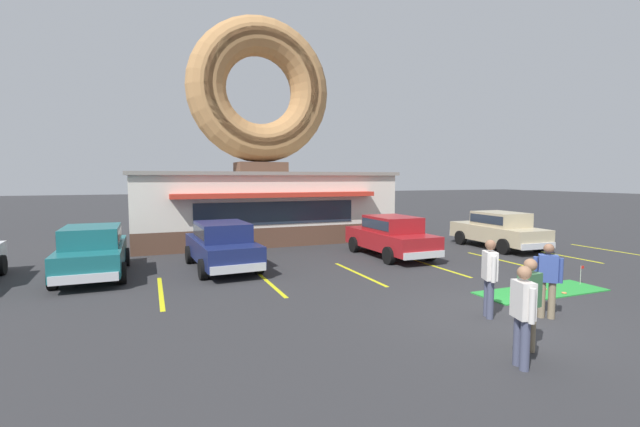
{
  "coord_description": "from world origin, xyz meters",
  "views": [
    {
      "loc": [
        -7.24,
        -7.13,
        3.1
      ],
      "look_at": [
        -2.38,
        5.0,
        2.0
      ],
      "focal_mm": 24.0,
      "sensor_mm": 36.0,
      "label": 1
    }
  ],
  "objects_px": {
    "car_red": "(391,234)",
    "pedestrian_leather_jacket_man": "(523,311)",
    "pedestrian_clipboard_woman": "(548,277)",
    "trash_bin": "(101,247)",
    "putting_flag_pin": "(582,270)",
    "car_navy": "(222,243)",
    "car_champagne": "(499,228)",
    "pedestrian_blue_sweater_man": "(490,274)",
    "car_teal": "(93,249)",
    "golf_ball": "(518,295)",
    "pedestrian_hooded_kid": "(529,301)"
  },
  "relations": [
    {
      "from": "car_red",
      "to": "pedestrian_clipboard_woman",
      "type": "bearing_deg",
      "value": -95.13
    },
    {
      "from": "golf_ball",
      "to": "pedestrian_clipboard_woman",
      "type": "relative_size",
      "value": 0.03
    },
    {
      "from": "car_champagne",
      "to": "trash_bin",
      "type": "height_order",
      "value": "car_champagne"
    },
    {
      "from": "car_champagne",
      "to": "trash_bin",
      "type": "relative_size",
      "value": 4.75
    },
    {
      "from": "pedestrian_clipboard_woman",
      "to": "trash_bin",
      "type": "height_order",
      "value": "pedestrian_clipboard_woman"
    },
    {
      "from": "golf_ball",
      "to": "car_red",
      "type": "relative_size",
      "value": 0.01
    },
    {
      "from": "pedestrian_blue_sweater_man",
      "to": "car_navy",
      "type": "bearing_deg",
      "value": 122.4
    },
    {
      "from": "golf_ball",
      "to": "car_red",
      "type": "height_order",
      "value": "car_red"
    },
    {
      "from": "putting_flag_pin",
      "to": "pedestrian_blue_sweater_man",
      "type": "xyz_separation_m",
      "value": [
        -4.57,
        -1.21,
        0.53
      ]
    },
    {
      "from": "car_navy",
      "to": "car_teal",
      "type": "distance_m",
      "value": 3.95
    },
    {
      "from": "golf_ball",
      "to": "pedestrian_blue_sweater_man",
      "type": "relative_size",
      "value": 0.02
    },
    {
      "from": "car_red",
      "to": "car_champagne",
      "type": "height_order",
      "value": "same"
    },
    {
      "from": "pedestrian_hooded_kid",
      "to": "car_teal",
      "type": "bearing_deg",
      "value": 129.77
    },
    {
      "from": "pedestrian_hooded_kid",
      "to": "pedestrian_blue_sweater_man",
      "type": "bearing_deg",
      "value": 66.16
    },
    {
      "from": "car_champagne",
      "to": "pedestrian_hooded_kid",
      "type": "relative_size",
      "value": 2.74
    },
    {
      "from": "car_red",
      "to": "pedestrian_leather_jacket_man",
      "type": "distance_m",
      "value": 9.9
    },
    {
      "from": "car_teal",
      "to": "pedestrian_blue_sweater_man",
      "type": "distance_m",
      "value": 11.52
    },
    {
      "from": "car_teal",
      "to": "pedestrian_blue_sweater_man",
      "type": "height_order",
      "value": "pedestrian_blue_sweater_man"
    },
    {
      "from": "pedestrian_clipboard_woman",
      "to": "trash_bin",
      "type": "xyz_separation_m",
      "value": [
        -9.83,
        11.11,
        -0.42
      ]
    },
    {
      "from": "pedestrian_blue_sweater_man",
      "to": "car_red",
      "type": "bearing_deg",
      "value": 75.6
    },
    {
      "from": "car_navy",
      "to": "pedestrian_clipboard_woman",
      "type": "relative_size",
      "value": 2.8
    },
    {
      "from": "car_navy",
      "to": "pedestrian_blue_sweater_man",
      "type": "bearing_deg",
      "value": -57.6
    },
    {
      "from": "car_champagne",
      "to": "putting_flag_pin",
      "type": "bearing_deg",
      "value": -114.55
    },
    {
      "from": "car_navy",
      "to": "golf_ball",
      "type": "bearing_deg",
      "value": -44.23
    },
    {
      "from": "car_navy",
      "to": "car_teal",
      "type": "bearing_deg",
      "value": 175.87
    },
    {
      "from": "pedestrian_blue_sweater_man",
      "to": "pedestrian_hooded_kid",
      "type": "relative_size",
      "value": 1.03
    },
    {
      "from": "car_champagne",
      "to": "pedestrian_hooded_kid",
      "type": "bearing_deg",
      "value": -132.12
    },
    {
      "from": "car_red",
      "to": "pedestrian_clipboard_woman",
      "type": "relative_size",
      "value": 2.76
    },
    {
      "from": "pedestrian_blue_sweater_man",
      "to": "pedestrian_leather_jacket_man",
      "type": "bearing_deg",
      "value": -122.16
    },
    {
      "from": "car_champagne",
      "to": "pedestrian_blue_sweater_man",
      "type": "bearing_deg",
      "value": -135.52
    },
    {
      "from": "car_teal",
      "to": "pedestrian_clipboard_woman",
      "type": "height_order",
      "value": "pedestrian_clipboard_woman"
    },
    {
      "from": "car_red",
      "to": "pedestrian_leather_jacket_man",
      "type": "height_order",
      "value": "pedestrian_leather_jacket_man"
    },
    {
      "from": "pedestrian_clipboard_woman",
      "to": "trash_bin",
      "type": "distance_m",
      "value": 14.84
    },
    {
      "from": "trash_bin",
      "to": "pedestrian_hooded_kid",
      "type": "bearing_deg",
      "value": -57.42
    },
    {
      "from": "pedestrian_blue_sweater_man",
      "to": "pedestrian_leather_jacket_man",
      "type": "height_order",
      "value": "pedestrian_blue_sweater_man"
    },
    {
      "from": "car_champagne",
      "to": "car_teal",
      "type": "relative_size",
      "value": 1.01
    },
    {
      "from": "pedestrian_hooded_kid",
      "to": "car_navy",
      "type": "bearing_deg",
      "value": 113.11
    },
    {
      "from": "pedestrian_blue_sweater_man",
      "to": "trash_bin",
      "type": "relative_size",
      "value": 1.78
    },
    {
      "from": "trash_bin",
      "to": "pedestrian_blue_sweater_man",
      "type": "bearing_deg",
      "value": -50.68
    },
    {
      "from": "trash_bin",
      "to": "car_champagne",
      "type": "bearing_deg",
      "value": -12.2
    },
    {
      "from": "car_navy",
      "to": "car_champagne",
      "type": "height_order",
      "value": "same"
    },
    {
      "from": "putting_flag_pin",
      "to": "pedestrian_leather_jacket_man",
      "type": "xyz_separation_m",
      "value": [
        -5.93,
        -3.38,
        0.5
      ]
    },
    {
      "from": "golf_ball",
      "to": "car_navy",
      "type": "xyz_separation_m",
      "value": [
        -6.58,
        6.41,
        0.82
      ]
    },
    {
      "from": "pedestrian_leather_jacket_man",
      "to": "putting_flag_pin",
      "type": "bearing_deg",
      "value": 29.7
    },
    {
      "from": "car_navy",
      "to": "pedestrian_blue_sweater_man",
      "type": "height_order",
      "value": "pedestrian_blue_sweater_man"
    },
    {
      "from": "putting_flag_pin",
      "to": "pedestrian_leather_jacket_man",
      "type": "relative_size",
      "value": 0.33
    },
    {
      "from": "pedestrian_hooded_kid",
      "to": "pedestrian_leather_jacket_man",
      "type": "distance_m",
      "value": 0.71
    },
    {
      "from": "car_teal",
      "to": "pedestrian_blue_sweater_man",
      "type": "relative_size",
      "value": 2.63
    },
    {
      "from": "putting_flag_pin",
      "to": "pedestrian_clipboard_woman",
      "type": "xyz_separation_m",
      "value": [
        -3.41,
        -1.72,
        0.48
      ]
    },
    {
      "from": "car_champagne",
      "to": "pedestrian_leather_jacket_man",
      "type": "relative_size",
      "value": 2.74
    }
  ]
}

